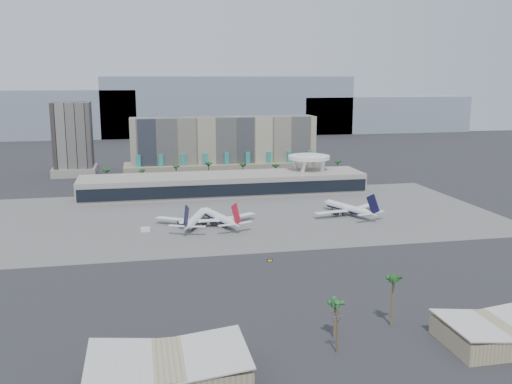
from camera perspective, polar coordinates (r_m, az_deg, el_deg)
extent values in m
plane|color=#232326|center=(239.85, 0.74, -5.39)|extent=(900.00, 900.00, 0.00)
cube|color=#5B5B59|center=(291.89, -1.60, -2.32)|extent=(260.00, 130.00, 0.06)
cube|color=gray|center=(707.45, -22.54, 7.17)|extent=(260.00, 60.00, 55.00)
cube|color=gray|center=(703.60, -2.81, 8.61)|extent=(300.00, 60.00, 70.00)
cube|color=gray|center=(761.58, 12.37, 7.63)|extent=(220.00, 60.00, 45.00)
cube|color=tan|center=(406.47, -3.23, 4.57)|extent=(130.00, 22.00, 42.00)
cube|color=gray|center=(406.73, -3.16, 2.30)|extent=(140.00, 30.00, 10.00)
cube|color=teal|center=(391.80, -11.66, 2.32)|extent=(3.00, 2.00, 18.00)
cube|color=teal|center=(392.08, -9.47, 2.41)|extent=(3.00, 2.00, 18.00)
cube|color=teal|center=(392.93, -7.28, 2.49)|extent=(3.00, 2.00, 18.00)
cube|color=teal|center=(394.36, -5.11, 2.57)|extent=(3.00, 2.00, 18.00)
cube|color=teal|center=(396.34, -2.95, 2.65)|extent=(3.00, 2.00, 18.00)
cube|color=teal|center=(398.88, -0.82, 2.72)|extent=(3.00, 2.00, 18.00)
cube|color=teal|center=(401.97, 1.28, 2.78)|extent=(3.00, 2.00, 18.00)
cube|color=teal|center=(405.59, 3.35, 2.84)|extent=(3.00, 2.00, 18.00)
cube|color=teal|center=(409.72, 5.38, 2.90)|extent=(3.00, 2.00, 18.00)
cube|color=black|center=(428.71, -17.83, 5.07)|extent=(26.00, 26.00, 52.00)
cube|color=#B2AC9D|center=(431.65, -17.64, 2.04)|extent=(30.00, 30.00, 6.00)
cube|color=#B2AC9D|center=(343.71, -3.23, 0.78)|extent=(170.00, 32.00, 12.00)
cube|color=black|center=(328.08, -2.81, 0.18)|extent=(168.00, 0.60, 7.00)
cube|color=black|center=(342.45, -3.24, 1.97)|extent=(170.00, 12.00, 2.50)
cylinder|color=white|center=(368.55, 5.95, 2.25)|extent=(6.98, 6.99, 21.89)
cylinder|color=white|center=(364.91, 4.04, 2.19)|extent=(6.98, 6.99, 21.89)
cylinder|color=white|center=(352.85, 4.61, 1.87)|extent=(6.98, 6.99, 21.89)
cylinder|color=white|center=(356.61, 6.57, 1.93)|extent=(6.98, 6.99, 21.89)
cylinder|color=white|center=(359.32, 5.32, 3.48)|extent=(26.00, 26.00, 2.20)
cylinder|color=white|center=(359.15, 5.32, 3.68)|extent=(16.00, 16.00, 1.20)
cylinder|color=brown|center=(375.06, -14.68, 1.32)|extent=(0.70, 0.70, 12.00)
sphere|color=#1B431C|center=(374.14, -14.73, 2.18)|extent=(2.80, 2.80, 2.80)
cylinder|color=brown|center=(374.52, -11.32, 1.46)|extent=(0.70, 0.70, 12.00)
sphere|color=#1B431C|center=(373.60, -11.36, 2.32)|extent=(2.80, 2.80, 2.80)
cylinder|color=brown|center=(375.28, -7.96, 1.59)|extent=(0.70, 0.70, 12.00)
sphere|color=#1B431C|center=(374.36, -7.99, 2.45)|extent=(2.80, 2.80, 2.80)
cylinder|color=brown|center=(377.20, -4.78, 1.71)|extent=(0.70, 0.70, 12.00)
sphere|color=#1B431C|center=(376.28, -4.79, 2.57)|extent=(2.80, 2.80, 2.80)
cylinder|color=brown|center=(380.62, -1.34, 1.84)|extent=(0.70, 0.70, 12.00)
sphere|color=#1B431C|center=(379.71, -1.34, 2.69)|extent=(2.80, 2.80, 2.80)
cylinder|color=brown|center=(385.15, 1.88, 1.95)|extent=(0.70, 0.70, 12.00)
sphere|color=#1B431C|center=(384.25, 1.89, 2.79)|extent=(2.80, 2.80, 2.80)
cylinder|color=brown|center=(390.87, 5.02, 2.05)|extent=(0.70, 0.70, 12.00)
sphere|color=#1B431C|center=(389.98, 5.03, 2.88)|extent=(2.80, 2.80, 2.80)
cylinder|color=brown|center=(398.06, 8.19, 2.15)|extent=(0.70, 0.70, 12.00)
sphere|color=#1B431C|center=(397.19, 8.22, 2.96)|extent=(2.80, 2.80, 2.80)
cube|color=#8E855F|center=(139.08, -8.73, -17.22)|extent=(36.00, 22.00, 6.00)
cube|color=silver|center=(137.46, -12.68, -16.14)|extent=(18.65, 22.60, 2.30)
cube|color=silver|center=(138.10, -4.90, -15.75)|extent=(18.65, 22.60, 2.30)
cube|color=#8E855F|center=(168.17, 23.21, -12.89)|extent=(30.00, 20.00, 5.50)
cube|color=silver|center=(162.94, 21.08, -12.31)|extent=(15.55, 20.60, 1.98)
cylinder|color=#4C3826|center=(150.73, 8.12, -13.56)|extent=(0.44, 0.44, 12.00)
cube|color=#4C3826|center=(148.86, 8.17, -11.95)|extent=(3.20, 0.22, 0.22)
cylinder|color=slate|center=(148.67, 7.87, -12.40)|extent=(0.56, 0.56, 0.90)
cylinder|color=slate|center=(148.95, 8.21, -12.36)|extent=(0.56, 0.56, 0.90)
cylinder|color=slate|center=(149.25, 8.54, -12.32)|extent=(0.56, 0.56, 0.90)
cylinder|color=black|center=(148.31, 7.66, -11.92)|extent=(0.12, 0.12, 0.30)
cylinder|color=black|center=(149.22, 8.69, -11.81)|extent=(0.12, 0.12, 0.30)
cylinder|color=white|center=(272.92, -5.95, -2.59)|extent=(12.79, 26.84, 3.97)
cylinder|color=black|center=(272.95, -5.95, -2.62)|extent=(12.53, 26.30, 3.89)
cone|color=white|center=(287.59, -5.23, -1.85)|extent=(5.23, 5.54, 3.97)
cone|color=white|center=(256.42, -6.87, -3.46)|extent=(6.73, 9.74, 3.97)
cube|color=white|center=(274.88, -8.21, -2.67)|extent=(17.30, 12.72, 0.35)
cube|color=white|center=(269.79, -3.74, -2.85)|extent=(18.23, 6.27, 0.35)
cylinder|color=black|center=(274.80, -7.58, -2.87)|extent=(3.38, 4.47, 2.18)
cylinder|color=black|center=(271.10, -4.34, -3.00)|extent=(3.38, 4.47, 2.18)
cube|color=black|center=(253.75, -6.99, -2.42)|extent=(3.48, 8.66, 10.45)
cube|color=white|center=(256.51, -7.90, -3.37)|extent=(8.05, 5.60, 0.25)
cube|color=white|center=(254.29, -5.96, -3.45)|extent=(8.21, 3.72, 0.25)
cylinder|color=black|center=(283.55, -5.44, -2.62)|extent=(0.50, 0.50, 1.59)
cylinder|color=black|center=(273.43, -6.64, -3.18)|extent=(0.69, 0.69, 1.59)
cylinder|color=black|center=(271.95, -5.34, -3.23)|extent=(0.69, 0.69, 1.59)
cylinder|color=white|center=(273.94, -3.82, -2.50)|extent=(11.89, 26.95, 3.96)
cylinder|color=black|center=(273.98, -3.82, -2.53)|extent=(11.65, 26.41, 3.88)
cone|color=white|center=(287.63, -5.15, -1.85)|extent=(5.12, 5.44, 3.96)
cone|color=white|center=(258.68, -2.15, -3.25)|extent=(6.45, 9.69, 3.96)
cube|color=white|center=(268.87, -5.83, -2.93)|extent=(18.12, 5.64, 0.35)
cube|color=white|center=(277.93, -1.70, -2.40)|extent=(17.46, 12.22, 0.35)
cylinder|color=black|center=(270.70, -5.29, -3.04)|extent=(3.27, 4.43, 2.18)
cylinder|color=black|center=(277.28, -2.29, -2.65)|extent=(3.27, 4.43, 2.18)
cube|color=red|center=(256.14, -2.01, -2.21)|extent=(3.17, 8.73, 10.42)
cube|color=white|center=(255.76, -2.94, -3.32)|extent=(8.17, 3.45, 0.25)
cube|color=white|center=(259.70, -1.18, -3.08)|extent=(8.09, 5.37, 0.25)
cylinder|color=black|center=(283.89, -4.73, -2.59)|extent=(0.50, 0.50, 1.58)
cylinder|color=black|center=(272.45, -4.33, -3.19)|extent=(0.69, 0.69, 1.58)
cylinder|color=black|center=(275.09, -3.13, -3.03)|extent=(0.69, 0.69, 1.58)
cylinder|color=white|center=(296.00, 8.99, -1.57)|extent=(13.69, 26.35, 3.93)
cylinder|color=black|center=(296.03, 8.99, -1.60)|extent=(13.41, 25.82, 3.86)
cone|color=white|center=(307.16, 7.05, -1.04)|extent=(5.30, 5.58, 3.93)
cone|color=white|center=(283.82, 11.37, -2.15)|extent=(6.96, 9.68, 3.93)
cube|color=white|center=(288.34, 7.54, -1.99)|extent=(18.12, 6.94, 0.34)
cube|color=white|center=(302.74, 10.63, -1.45)|extent=(16.88, 13.16, 0.34)
cylinder|color=black|center=(290.83, 7.91, -2.09)|extent=(3.48, 4.46, 2.16)
cylinder|color=black|center=(301.29, 10.15, -1.69)|extent=(3.48, 4.46, 2.16)
cube|color=black|center=(281.67, 11.62, -1.20)|extent=(3.80, 8.47, 10.35)
cube|color=white|center=(279.97, 10.87, -2.22)|extent=(8.16, 4.00, 0.25)
cube|color=white|center=(286.13, 12.14, -1.98)|extent=(7.90, 5.81, 0.25)
cylinder|color=black|center=(304.16, 7.65, -1.71)|extent=(0.49, 0.49, 1.57)
cylinder|color=black|center=(293.84, 8.66, -2.21)|extent=(0.69, 0.69, 1.57)
cylinder|color=black|center=(298.03, 9.55, -2.04)|extent=(0.69, 0.69, 1.57)
cube|color=white|center=(265.55, -11.01, -3.71)|extent=(4.43, 2.64, 2.04)
cube|color=white|center=(272.57, -2.48, -3.11)|extent=(4.56, 3.64, 2.05)
cube|color=black|center=(219.65, 1.39, -6.86)|extent=(2.15, 0.34, 0.97)
cube|color=yellow|center=(219.49, 1.40, -6.87)|extent=(1.56, 0.09, 0.58)
cylinder|color=black|center=(219.54, 1.19, -6.92)|extent=(0.12, 0.12, 0.58)
cylinder|color=black|center=(219.88, 1.59, -6.89)|extent=(0.12, 0.12, 0.58)
cylinder|color=brown|center=(158.61, 7.89, -12.59)|extent=(0.70, 0.70, 10.24)
sphere|color=#1B431C|center=(156.72, 7.94, -10.98)|extent=(2.80, 2.80, 2.80)
cylinder|color=brown|center=(168.03, 13.49, -10.64)|extent=(0.70, 0.70, 14.29)
sphere|color=#1B431C|center=(165.61, 13.60, -8.45)|extent=(2.80, 2.80, 2.80)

